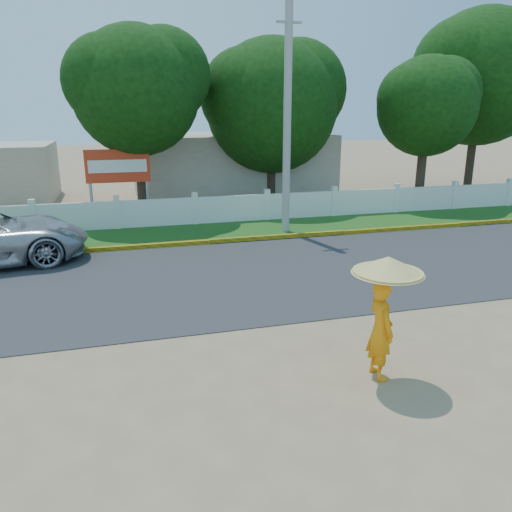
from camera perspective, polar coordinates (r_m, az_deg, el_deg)
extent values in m
plane|color=#9E8460|center=(9.91, 3.12, -10.43)|extent=(120.00, 120.00, 0.00)
cube|color=#38383A|center=(13.92, -2.73, -2.27)|extent=(60.00, 7.00, 0.02)
cube|color=#2D601E|center=(18.87, -6.26, 2.71)|extent=(60.00, 3.50, 0.03)
cube|color=yellow|center=(17.23, -5.34, 1.62)|extent=(40.00, 0.18, 0.16)
cube|color=silver|center=(20.16, -6.98, 5.13)|extent=(40.00, 0.10, 1.10)
cube|color=#B7AD99|center=(27.16, -2.90, 10.39)|extent=(10.00, 6.00, 3.20)
cylinder|color=#9B9B99|center=(18.43, 3.59, 15.11)|extent=(0.28, 0.28, 8.09)
imported|color=orange|center=(8.82, 14.03, -8.21)|extent=(0.42, 0.64, 1.75)
cylinder|color=gray|center=(8.59, 14.64, -4.08)|extent=(0.02, 0.02, 1.13)
cone|color=#D2BA60|center=(8.43, 14.87, -1.00)|extent=(1.19, 1.19, 0.29)
cylinder|color=gray|center=(20.98, -18.27, 6.12)|extent=(0.12, 0.12, 2.00)
cylinder|color=gray|center=(20.98, -12.24, 6.58)|extent=(0.12, 0.12, 2.00)
cube|color=red|center=(20.78, -15.53, 9.88)|extent=(2.50, 0.12, 1.30)
cube|color=silver|center=(20.72, -15.53, 9.87)|extent=(2.25, 0.02, 0.49)
cylinder|color=#473828|center=(25.76, 18.35, 9.38)|extent=(0.44, 0.44, 3.31)
sphere|color=#164510|center=(25.61, 18.96, 15.87)|extent=(4.61, 4.61, 4.61)
cylinder|color=#473828|center=(24.69, 1.72, 9.42)|extent=(0.44, 0.44, 2.88)
sphere|color=#164510|center=(24.50, 1.78, 16.73)|extent=(6.21, 6.21, 6.21)
cylinder|color=#473828|center=(30.02, 23.35, 10.55)|extent=(0.44, 0.44, 4.11)
sphere|color=#164510|center=(29.96, 24.25, 18.07)|extent=(6.93, 6.93, 6.93)
cylinder|color=#473828|center=(21.60, -12.96, 9.14)|extent=(0.44, 0.44, 3.74)
sphere|color=#164510|center=(21.45, -13.54, 17.83)|extent=(5.10, 5.10, 5.10)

